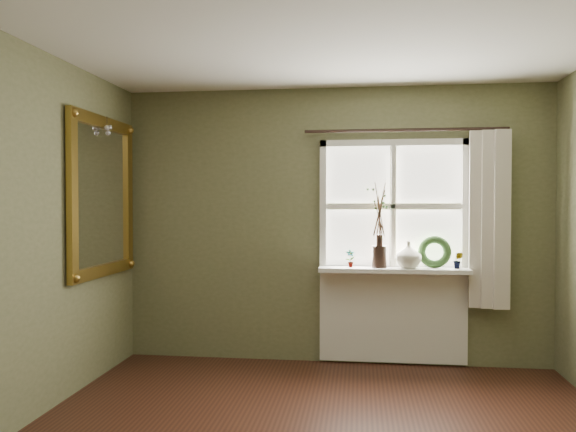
% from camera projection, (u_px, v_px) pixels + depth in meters
% --- Properties ---
extents(ceiling, '(4.50, 4.50, 0.00)m').
position_uv_depth(ceiling, '(316.00, 3.00, 3.05)').
color(ceiling, silver).
rests_on(ceiling, ground).
extents(wall_back, '(4.00, 0.10, 2.60)m').
position_uv_depth(wall_back, '(334.00, 225.00, 5.36)').
color(wall_back, '#686B46').
rests_on(wall_back, ground).
extents(wall_front, '(4.00, 0.10, 2.60)m').
position_uv_depth(wall_front, '(190.00, 352.00, 0.80)').
color(wall_front, '#686B46').
rests_on(wall_front, ground).
extents(window_frame, '(1.36, 0.06, 1.24)m').
position_uv_depth(window_frame, '(393.00, 206.00, 5.22)').
color(window_frame, white).
rests_on(window_frame, wall_back).
extents(window_sill, '(1.36, 0.26, 0.04)m').
position_uv_depth(window_sill, '(393.00, 270.00, 5.12)').
color(window_sill, white).
rests_on(window_sill, wall_back).
extents(window_apron, '(1.36, 0.04, 0.88)m').
position_uv_depth(window_apron, '(392.00, 315.00, 5.24)').
color(window_apron, white).
rests_on(window_apron, ground).
extents(dark_jug, '(0.17, 0.17, 0.20)m').
position_uv_depth(dark_jug, '(379.00, 257.00, 5.14)').
color(dark_jug, black).
rests_on(dark_jug, window_sill).
extents(cream_vase, '(0.25, 0.25, 0.24)m').
position_uv_depth(cream_vase, '(409.00, 255.00, 5.10)').
color(cream_vase, beige).
rests_on(cream_vase, window_sill).
extents(wreath, '(0.32, 0.19, 0.31)m').
position_uv_depth(wreath, '(434.00, 255.00, 5.11)').
color(wreath, '#2B4A21').
rests_on(wreath, window_sill).
extents(potted_plant_left, '(0.10, 0.08, 0.16)m').
position_uv_depth(potted_plant_left, '(350.00, 258.00, 5.17)').
color(potted_plant_left, '#2B4A21').
rests_on(potted_plant_left, window_sill).
extents(potted_plant_right, '(0.10, 0.09, 0.15)m').
position_uv_depth(potted_plant_right, '(458.00, 260.00, 5.05)').
color(potted_plant_right, '#2B4A21').
rests_on(potted_plant_right, window_sill).
extents(curtain, '(0.36, 0.12, 1.59)m').
position_uv_depth(curtain, '(489.00, 219.00, 5.01)').
color(curtain, beige).
rests_on(curtain, wall_back).
extents(curtain_rod, '(1.84, 0.03, 0.03)m').
position_uv_depth(curtain_rod, '(405.00, 130.00, 5.13)').
color(curtain_rod, black).
rests_on(curtain_rod, wall_back).
extents(gilt_mirror, '(0.10, 1.15, 1.38)m').
position_uv_depth(gilt_mirror, '(103.00, 196.00, 4.84)').
color(gilt_mirror, white).
rests_on(gilt_mirror, wall_left).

